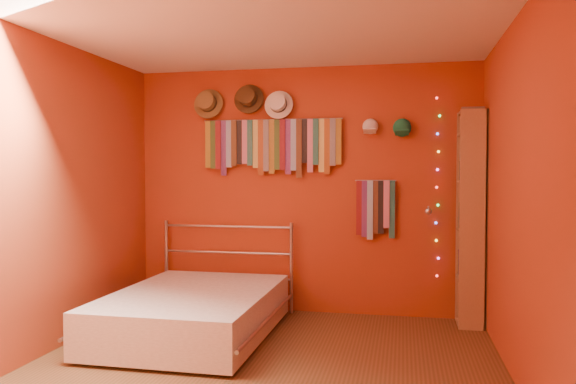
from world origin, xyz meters
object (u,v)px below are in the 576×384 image
Objects in this scene: bookshelf at (475,217)px; bed at (194,312)px; tie_rack at (272,144)px; reading_lamp at (428,211)px.

bookshelf is 2.71m from bed.
bed is at bearing -160.90° from bookshelf.
tie_rack is at bearing 65.37° from bed.
reading_lamp is at bearing 22.86° from bed.
bookshelf is 1.04× the size of bed.
tie_rack reaches higher than reading_lamp.
reading_lamp reaches higher than bed.
bed is (-2.02, -0.83, -0.85)m from reading_lamp.
bookshelf reaches higher than bed.
tie_rack is 0.72× the size of bookshelf.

